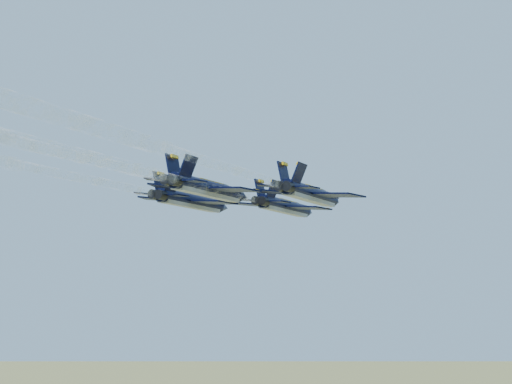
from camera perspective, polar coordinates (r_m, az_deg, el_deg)
The scene contains 4 objects.
jet_lead at distance 105.69m, azimuth 2.40°, elevation -1.20°, with size 15.14×19.48×4.26m.
jet_left at distance 99.84m, azimuth -5.10°, elevation -0.76°, with size 15.14×19.48×4.26m.
jet_right at distance 92.76m, azimuth 4.47°, elevation -0.19°, with size 15.14×19.48×4.26m.
jet_slot at distance 88.01m, azimuth -3.75°, elevation 0.24°, with size 15.14×19.48×4.26m.
Camera 1 is at (47.26, -79.54, 92.29)m, focal length 50.00 mm.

